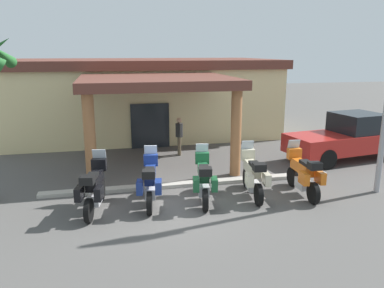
{
  "coord_description": "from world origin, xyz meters",
  "views": [
    {
      "loc": [
        -1.97,
        -10.45,
        4.46
      ],
      "look_at": [
        0.98,
        2.6,
        1.2
      ],
      "focal_mm": 35.65,
      "sensor_mm": 36.0,
      "label": 1
    }
  ],
  "objects_px": {
    "motorcycle_black": "(94,188)",
    "motel_building": "(143,96)",
    "pickup_truck_red": "(349,137)",
    "motorcycle_blue": "(150,182)",
    "pedestrian": "(179,134)",
    "motorcycle_cream": "(253,175)",
    "motorcycle_green": "(204,179)",
    "motorcycle_orange": "(303,174)"
  },
  "relations": [
    {
      "from": "motel_building",
      "to": "pedestrian",
      "type": "height_order",
      "value": "motel_building"
    },
    {
      "from": "motorcycle_orange",
      "to": "motorcycle_black",
      "type": "bearing_deg",
      "value": 92.69
    },
    {
      "from": "motorcycle_black",
      "to": "motorcycle_orange",
      "type": "distance_m",
      "value": 6.43
    },
    {
      "from": "motorcycle_cream",
      "to": "pedestrian",
      "type": "height_order",
      "value": "pedestrian"
    },
    {
      "from": "motorcycle_black",
      "to": "motel_building",
      "type": "bearing_deg",
      "value": -1.78
    },
    {
      "from": "motel_building",
      "to": "motorcycle_blue",
      "type": "relative_size",
      "value": 6.42
    },
    {
      "from": "motorcycle_cream",
      "to": "pickup_truck_red",
      "type": "relative_size",
      "value": 0.41
    },
    {
      "from": "motel_building",
      "to": "motorcycle_orange",
      "type": "xyz_separation_m",
      "value": [
        4.0,
        -10.54,
        -1.37
      ]
    },
    {
      "from": "motel_building",
      "to": "pickup_truck_red",
      "type": "xyz_separation_m",
      "value": [
        7.91,
        -7.18,
        -1.14
      ]
    },
    {
      "from": "pickup_truck_red",
      "to": "motorcycle_blue",
      "type": "bearing_deg",
      "value": -169.3
    },
    {
      "from": "motorcycle_blue",
      "to": "motorcycle_orange",
      "type": "xyz_separation_m",
      "value": [
        4.82,
        -0.3,
        0.0
      ]
    },
    {
      "from": "motorcycle_black",
      "to": "motorcycle_blue",
      "type": "bearing_deg",
      "value": -73.29
    },
    {
      "from": "motorcycle_green",
      "to": "pedestrian",
      "type": "xyz_separation_m",
      "value": [
        0.29,
        5.4,
        0.26
      ]
    },
    {
      "from": "pedestrian",
      "to": "pickup_truck_red",
      "type": "height_order",
      "value": "pickup_truck_red"
    },
    {
      "from": "motorcycle_black",
      "to": "pedestrian",
      "type": "relative_size",
      "value": 1.32
    },
    {
      "from": "motorcycle_green",
      "to": "motorcycle_cream",
      "type": "xyz_separation_m",
      "value": [
        1.61,
        0.05,
        0.0
      ]
    },
    {
      "from": "motorcycle_green",
      "to": "motorcycle_orange",
      "type": "distance_m",
      "value": 3.22
    },
    {
      "from": "motorcycle_blue",
      "to": "motorcycle_green",
      "type": "relative_size",
      "value": 1.0
    },
    {
      "from": "motorcycle_blue",
      "to": "motorcycle_green",
      "type": "height_order",
      "value": "same"
    },
    {
      "from": "motorcycle_blue",
      "to": "pedestrian",
      "type": "xyz_separation_m",
      "value": [
        1.9,
        5.28,
        0.26
      ]
    },
    {
      "from": "motel_building",
      "to": "motorcycle_cream",
      "type": "xyz_separation_m",
      "value": [
        2.39,
        -10.31,
        -1.37
      ]
    },
    {
      "from": "motorcycle_orange",
      "to": "pedestrian",
      "type": "distance_m",
      "value": 6.31
    },
    {
      "from": "motorcycle_blue",
      "to": "pedestrian",
      "type": "relative_size",
      "value": 1.33
    },
    {
      "from": "motel_building",
      "to": "pedestrian",
      "type": "relative_size",
      "value": 8.52
    },
    {
      "from": "motorcycle_green",
      "to": "motel_building",
      "type": "bearing_deg",
      "value": 14.96
    },
    {
      "from": "motorcycle_blue",
      "to": "motorcycle_green",
      "type": "xyz_separation_m",
      "value": [
        1.61,
        -0.12,
        0.0
      ]
    },
    {
      "from": "motorcycle_green",
      "to": "motorcycle_cream",
      "type": "bearing_deg",
      "value": -77.6
    },
    {
      "from": "motorcycle_blue",
      "to": "pickup_truck_red",
      "type": "relative_size",
      "value": 0.41
    },
    {
      "from": "motorcycle_black",
      "to": "pedestrian",
      "type": "xyz_separation_m",
      "value": [
        3.5,
        5.43,
        0.26
      ]
    },
    {
      "from": "motorcycle_blue",
      "to": "motorcycle_cream",
      "type": "distance_m",
      "value": 3.21
    },
    {
      "from": "motorcycle_orange",
      "to": "pedestrian",
      "type": "height_order",
      "value": "pedestrian"
    },
    {
      "from": "motorcycle_blue",
      "to": "motorcycle_black",
      "type": "bearing_deg",
      "value": 104.39
    },
    {
      "from": "motorcycle_cream",
      "to": "motorcycle_orange",
      "type": "relative_size",
      "value": 1.0
    },
    {
      "from": "motel_building",
      "to": "pickup_truck_red",
      "type": "distance_m",
      "value": 10.74
    },
    {
      "from": "motel_building",
      "to": "motorcycle_orange",
      "type": "distance_m",
      "value": 11.36
    },
    {
      "from": "motel_building",
      "to": "motorcycle_orange",
      "type": "height_order",
      "value": "motel_building"
    },
    {
      "from": "pedestrian",
      "to": "motorcycle_black",
      "type": "bearing_deg",
      "value": -118.28
    },
    {
      "from": "motorcycle_black",
      "to": "motorcycle_green",
      "type": "relative_size",
      "value": 1.0
    },
    {
      "from": "motorcycle_cream",
      "to": "pickup_truck_red",
      "type": "height_order",
      "value": "pickup_truck_red"
    },
    {
      "from": "motorcycle_blue",
      "to": "pickup_truck_red",
      "type": "height_order",
      "value": "pickup_truck_red"
    },
    {
      "from": "motorcycle_blue",
      "to": "pedestrian",
      "type": "distance_m",
      "value": 5.62
    },
    {
      "from": "motorcycle_blue",
      "to": "motorcycle_cream",
      "type": "relative_size",
      "value": 1.0
    }
  ]
}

